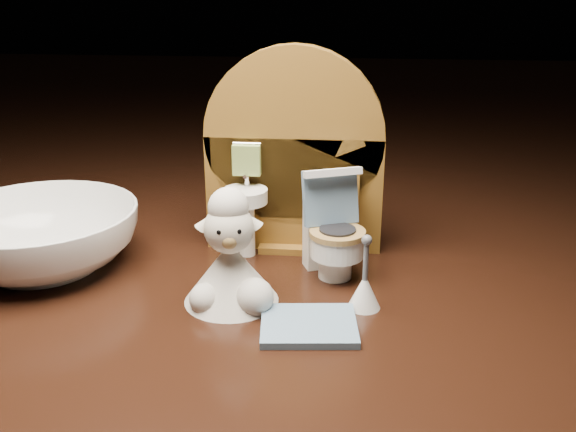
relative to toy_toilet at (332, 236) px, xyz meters
name	(u,v)px	position (x,y,z in m)	size (l,w,h in m)	color
backdrop_panel	(293,164)	(-0.03, 0.04, 0.04)	(0.13, 0.05, 0.15)	brown
toy_toilet	(332,236)	(0.00, 0.00, 0.00)	(0.04, 0.05, 0.08)	white
bath_mat	(309,325)	(-0.01, -0.08, -0.03)	(0.06, 0.05, 0.00)	slate
toilet_brush	(364,289)	(0.02, -0.05, -0.01)	(0.02, 0.02, 0.05)	white
plush_lamb	(231,263)	(-0.06, -0.05, 0.00)	(0.06, 0.06, 0.08)	beige
ceramic_bowl	(41,238)	(-0.20, -0.01, -0.01)	(0.14, 0.14, 0.04)	white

